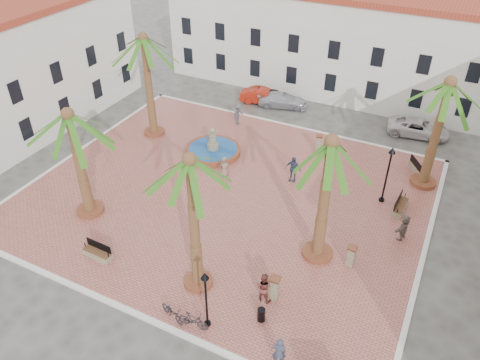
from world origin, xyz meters
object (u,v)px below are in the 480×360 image
at_px(lamppost_e, 389,165).
at_px(car_black, 273,96).
at_px(palm_sw, 71,128).
at_px(bench_e, 400,207).
at_px(car_white, 419,128).
at_px(cyclist_a, 279,352).
at_px(fountain, 213,150).
at_px(lamppost_s, 206,290).
at_px(pedestrian_fountain_a, 224,167).
at_px(car_red, 263,96).
at_px(pedestrian_north, 238,114).
at_px(bench_ne, 417,168).
at_px(litter_bin, 261,315).
at_px(palm_e, 330,157).
at_px(bicycle_a, 172,312).
at_px(palm_s, 190,176).
at_px(pedestrian_fountain_b, 293,169).
at_px(palm_ne, 447,96).
at_px(car_silver, 282,100).
at_px(bollard_se, 274,288).
at_px(bollard_n, 319,143).
at_px(pedestrian_east, 404,227).
at_px(palm_nw, 144,49).
at_px(cyclist_b, 264,287).
at_px(bench_s, 98,253).
at_px(bollard_e, 351,256).

xyz_separation_m(lamppost_e, car_black, (-12.48, 10.70, -2.33)).
relative_size(palm_sw, bench_e, 3.74).
relative_size(lamppost_e, car_white, 0.85).
bearing_deg(bench_e, cyclist_a, 172.53).
distance_m(fountain, lamppost_s, 16.15).
xyz_separation_m(pedestrian_fountain_a, car_black, (-1.68, 12.82, -0.28)).
bearing_deg(car_red, car_white, -101.01).
distance_m(pedestrian_fountain_a, pedestrian_north, 7.83).
distance_m(bench_ne, litter_bin, 17.76).
bearing_deg(palm_e, bicycle_a, -123.65).
xyz_separation_m(bicycle_a, pedestrian_fountain_a, (-3.57, 12.20, 0.35)).
height_order(palm_s, lamppost_e, palm_s).
bearing_deg(fountain, pedestrian_fountain_b, -5.54).
xyz_separation_m(fountain, palm_ne, (15.19, 3.10, 6.40)).
xyz_separation_m(lamppost_e, car_silver, (-11.41, 10.33, -2.33)).
height_order(palm_e, lamppost_s, palm_e).
bearing_deg(car_black, lamppost_e, -147.52).
relative_size(lamppost_s, bollard_se, 2.43).
bearing_deg(bicycle_a, fountain, 40.81).
relative_size(bollard_se, bollard_n, 1.03).
bearing_deg(car_silver, bollard_se, -174.23).
height_order(bollard_n, pedestrian_east, pedestrian_east).
bearing_deg(palm_nw, palm_sw, -77.79).
height_order(palm_ne, pedestrian_fountain_a, palm_ne).
distance_m(cyclist_b, pedestrian_fountain_b, 11.05).
bearing_deg(pedestrian_north, lamppost_e, -107.67).
bearing_deg(litter_bin, bollard_n, 99.02).
xyz_separation_m(bollard_se, litter_bin, (-0.02, -1.57, -0.39)).
bearing_deg(car_black, pedestrian_north, 153.41).
xyz_separation_m(bollard_se, cyclist_a, (1.68, -3.44, 0.10)).
height_order(lamppost_s, pedestrian_fountain_b, lamppost_s).
height_order(bench_s, bollard_se, bollard_se).
xyz_separation_m(palm_nw, car_black, (6.44, 9.93, -6.63)).
bearing_deg(pedestrian_east, cyclist_a, -3.27).
relative_size(car_black, car_silver, 0.85).
bearing_deg(litter_bin, palm_s, 170.28).
xyz_separation_m(bench_ne, lamppost_e, (-1.53, -4.66, 2.55)).
bearing_deg(pedestrian_north, palm_s, -156.37).
bearing_deg(lamppost_e, lamppost_s, -111.47).
height_order(litter_bin, bicycle_a, bicycle_a).
height_order(palm_ne, bollard_e, palm_ne).
height_order(palm_e, bollard_se, palm_e).
distance_m(bollard_n, car_red, 9.67).
height_order(palm_sw, car_red, palm_sw).
height_order(pedestrian_north, car_red, pedestrian_north).
bearing_deg(palm_ne, cyclist_b, -111.78).
bearing_deg(litter_bin, bench_s, -179.01).
relative_size(fountain, bench_e, 2.14).
distance_m(litter_bin, pedestrian_east, 10.59).
relative_size(fountain, palm_sw, 0.57).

